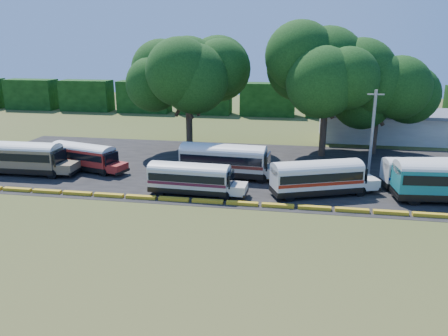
% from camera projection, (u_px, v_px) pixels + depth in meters
% --- Properties ---
extents(ground, '(160.00, 160.00, 0.00)m').
position_uv_depth(ground, '(223.00, 208.00, 36.25)').
color(ground, '#374F1A').
rests_on(ground, ground).
extents(asphalt_strip, '(64.00, 24.00, 0.02)m').
position_uv_depth(asphalt_strip, '(251.00, 169.00, 47.44)').
color(asphalt_strip, black).
rests_on(asphalt_strip, ground).
extents(curb, '(53.70, 0.45, 0.30)m').
position_uv_depth(curb, '(225.00, 202.00, 37.16)').
color(curb, gold).
rests_on(curb, ground).
extents(terminal_building, '(19.00, 9.00, 4.00)m').
position_uv_depth(terminal_building, '(386.00, 125.00, 61.10)').
color(terminal_building, beige).
rests_on(terminal_building, ground).
extents(treeline_backdrop, '(130.00, 4.00, 6.00)m').
position_uv_depth(treeline_backdrop, '(268.00, 99.00, 80.83)').
color(treeline_backdrop, black).
rests_on(treeline_backdrop, ground).
extents(bus_beige, '(10.44, 2.76, 3.42)m').
position_uv_depth(bus_beige, '(22.00, 156.00, 45.01)').
color(bus_beige, black).
rests_on(bus_beige, ground).
extents(bus_red, '(9.15, 4.50, 2.92)m').
position_uv_depth(bus_red, '(85.00, 155.00, 46.46)').
color(bus_red, black).
rests_on(bus_red, ground).
extents(bus_cream_west, '(8.96, 2.54, 2.92)m').
position_uv_depth(bus_cream_west, '(191.00, 177.00, 39.09)').
color(bus_cream_west, black).
rests_on(bus_cream_west, ground).
extents(bus_cream_east, '(10.67, 3.25, 3.46)m').
position_uv_depth(bus_cream_east, '(225.00, 159.00, 43.92)').
color(bus_cream_east, black).
rests_on(bus_cream_east, ground).
extents(bus_white_red, '(9.99, 5.79, 3.22)m').
position_uv_depth(bus_white_red, '(319.00, 176.00, 38.81)').
color(bus_white_red, black).
rests_on(bus_white_red, ground).
extents(bus_white_blue, '(9.44, 3.82, 3.02)m').
position_uv_depth(bus_white_blue, '(427.00, 172.00, 40.53)').
color(bus_white_blue, black).
rests_on(bus_white_blue, ground).
extents(tree_west, '(11.36, 11.36, 14.02)m').
position_uv_depth(tree_west, '(188.00, 72.00, 52.25)').
color(tree_west, '#36231B').
rests_on(tree_west, ground).
extents(tree_center, '(11.87, 11.87, 15.10)m').
position_uv_depth(tree_center, '(327.00, 65.00, 49.98)').
color(tree_center, '#36231B').
rests_on(tree_center, ground).
extents(tree_east, '(9.34, 9.34, 12.00)m').
position_uv_depth(tree_east, '(379.00, 84.00, 51.47)').
color(tree_east, '#36231B').
rests_on(tree_east, ground).
extents(utility_pole, '(1.60, 0.30, 8.83)m').
position_uv_depth(utility_pole, '(372.00, 133.00, 43.48)').
color(utility_pole, gray).
rests_on(utility_pole, ground).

